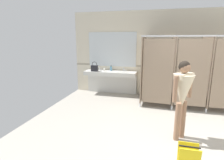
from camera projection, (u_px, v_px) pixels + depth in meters
ground_plane at (188, 142)px, 3.66m from camera, size 7.51×6.48×0.10m
wall_back at (179, 55)px, 6.16m from camera, size 7.51×0.12×2.96m
wall_back_tile_band at (178, 67)px, 6.20m from camera, size 7.51×0.01×0.06m
vanity_counter at (111, 77)px, 6.66m from camera, size 1.88×0.53×0.97m
mirror_panel at (112, 49)px, 6.61m from camera, size 1.78×0.02×1.24m
bathroom_stalls at (190, 71)px, 5.29m from camera, size 2.81×1.35×2.10m
person_standing at (183, 91)px, 3.50m from camera, size 0.56×0.56×1.60m
handbag at (95, 68)px, 6.50m from camera, size 0.24×0.12×0.35m
soap_dispenser at (111, 68)px, 6.66m from camera, size 0.07×0.07×0.19m
paper_cup at (104, 70)px, 6.52m from camera, size 0.07×0.07×0.10m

